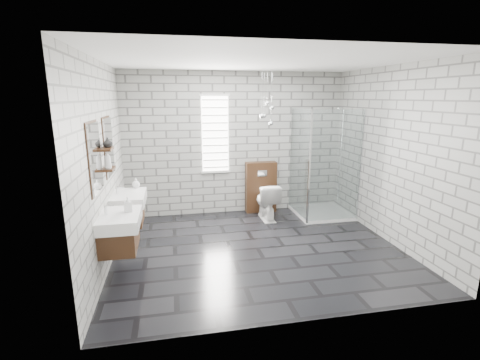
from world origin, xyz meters
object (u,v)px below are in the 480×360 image
object	(u,v)px
shower_enclosure	(320,191)
vanity_left	(117,222)
toilet	(267,201)
vanity_right	(126,200)
cistern_panel	(261,187)

from	to	relation	value
shower_enclosure	vanity_left	bearing A→B (deg)	-153.32
toilet	vanity_left	bearing A→B (deg)	36.25
toilet	shower_enclosure	bearing A→B (deg)	175.46
vanity_right	toilet	distance (m)	2.57
vanity_left	vanity_right	world-z (taller)	same
vanity_left	cistern_panel	size ratio (longest dim) A/B	1.57
vanity_left	cistern_panel	world-z (taller)	vanity_left
vanity_right	toilet	bearing A→B (deg)	19.63
cistern_panel	shower_enclosure	bearing A→B (deg)	-26.85
vanity_left	shower_enclosure	world-z (taller)	shower_enclosure
shower_enclosure	toilet	size ratio (longest dim) A/B	2.97
vanity_right	shower_enclosure	xyz separation A→B (m)	(3.41, 0.78, -0.25)
toilet	cistern_panel	bearing A→B (deg)	-90.53
vanity_left	toilet	xyz separation A→B (m)	(2.39, 1.78, -0.41)
shower_enclosure	toilet	xyz separation A→B (m)	(-1.02, 0.07, -0.16)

